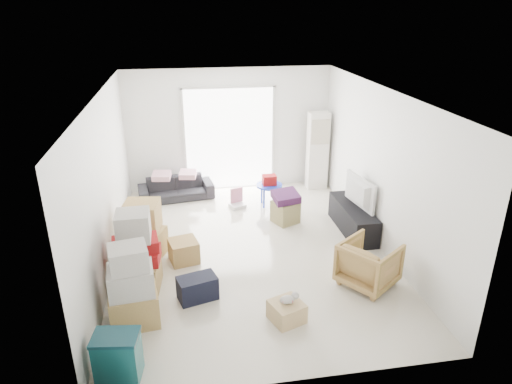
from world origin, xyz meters
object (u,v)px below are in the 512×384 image
at_px(ac_tower, 317,151).
at_px(television, 354,203).
at_px(tv_console, 353,218).
at_px(sofa, 176,185).
at_px(storage_bins, 118,356).
at_px(wood_crate, 287,311).
at_px(armchair, 369,262).
at_px(kids_table, 269,184).
at_px(ottoman, 285,212).

height_order(ac_tower, television, ac_tower).
height_order(tv_console, sofa, sofa).
bearing_deg(sofa, storage_bins, -105.64).
height_order(ac_tower, wood_crate, ac_tower).
height_order(armchair, kids_table, armchair).
xyz_separation_m(kids_table, wood_crate, (-0.49, -3.76, -0.34)).
height_order(storage_bins, ottoman, storage_bins).
relative_size(television, wood_crate, 2.37).
distance_m(television, kids_table, 1.93).
bearing_deg(television, kids_table, 33.92).
bearing_deg(kids_table, wood_crate, -97.40).
bearing_deg(ottoman, tv_console, -26.10).
relative_size(tv_console, ottoman, 3.53).
xyz_separation_m(armchair, kids_table, (-0.91, 3.12, 0.09)).
relative_size(tv_console, wood_crate, 3.70).
height_order(sofa, wood_crate, sofa).
height_order(ac_tower, tv_console, ac_tower).
bearing_deg(storage_bins, wood_crate, 17.88).
bearing_deg(sofa, armchair, -61.57).
distance_m(sofa, ottoman, 2.58).
bearing_deg(wood_crate, television, 52.50).
xyz_separation_m(ottoman, wood_crate, (-0.64, -2.91, -0.08)).
relative_size(ottoman, wood_crate, 1.05).
height_order(tv_console, ottoman, tv_console).
xyz_separation_m(tv_console, sofa, (-3.24, 2.09, 0.06)).
relative_size(tv_console, armchair, 1.95).
bearing_deg(ac_tower, television, -88.72).
xyz_separation_m(ac_tower, tv_console, (0.05, -2.24, -0.62)).
bearing_deg(tv_console, storage_bins, -142.21).
distance_m(armchair, wood_crate, 1.55).
relative_size(armchair, storage_bins, 1.32).
xyz_separation_m(tv_console, wood_crate, (-1.80, -2.35, -0.12)).
bearing_deg(kids_table, ac_tower, 33.32).
relative_size(armchair, ottoman, 1.81).
bearing_deg(kids_table, television, -47.06).
distance_m(tv_console, television, 0.31).
distance_m(storage_bins, kids_table, 5.14).
xyz_separation_m(television, armchair, (-0.40, -1.71, -0.18)).
xyz_separation_m(armchair, wood_crate, (-1.40, -0.63, -0.25)).
bearing_deg(sofa, ottoman, -44.49).
distance_m(television, storage_bins, 4.94).
relative_size(ac_tower, kids_table, 2.62).
distance_m(tv_console, armchair, 1.76).
height_order(sofa, kids_table, kids_table).
relative_size(storage_bins, ottoman, 1.36).
distance_m(television, sofa, 3.86).
relative_size(ac_tower, armchair, 2.26).
bearing_deg(tv_console, sofa, 147.14).
height_order(tv_console, armchair, armchair).
xyz_separation_m(ac_tower, kids_table, (-1.26, -0.83, -0.40)).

